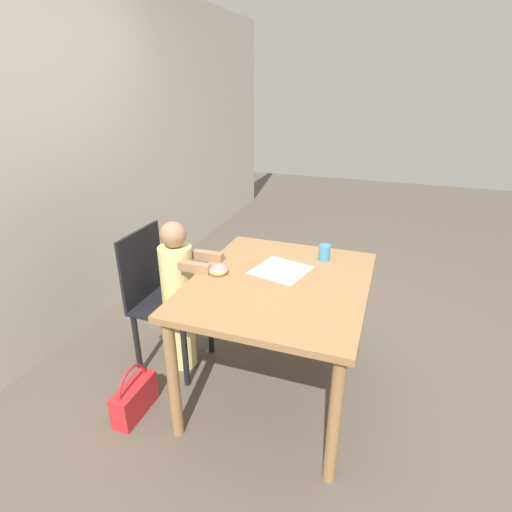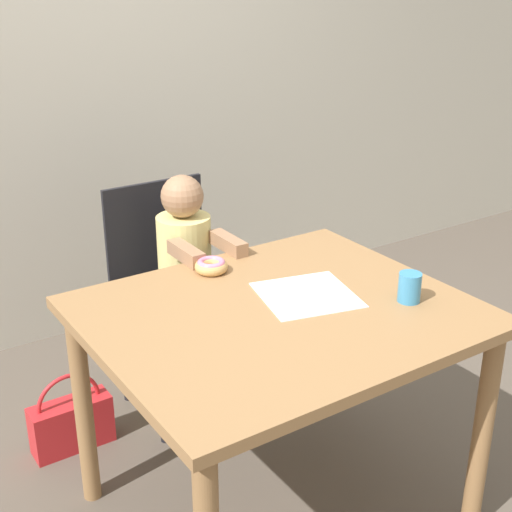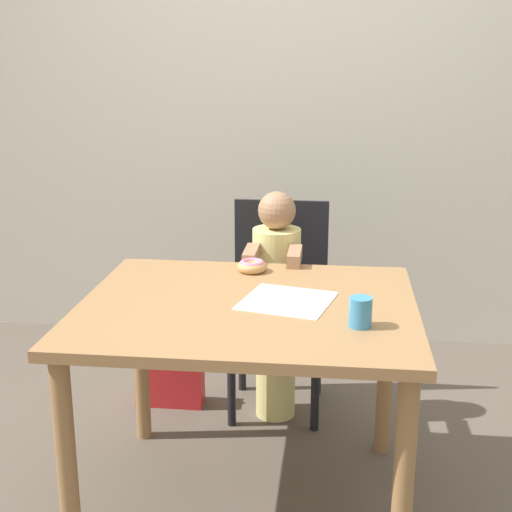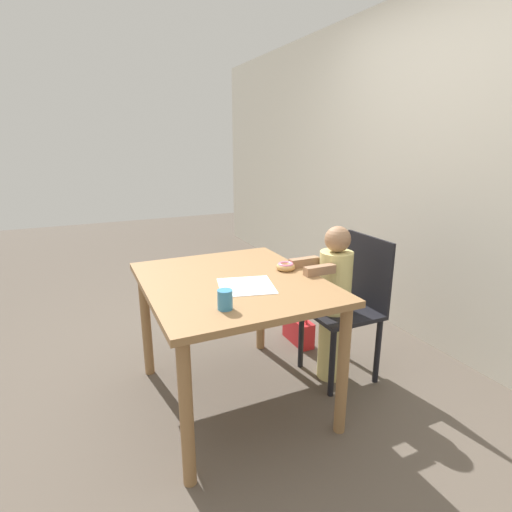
# 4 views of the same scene
# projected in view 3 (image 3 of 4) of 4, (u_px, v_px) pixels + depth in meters

# --- Properties ---
(ground_plane) EXTENTS (12.00, 12.00, 0.00)m
(ground_plane) POSITION_uv_depth(u_px,v_px,m) (248.00, 502.00, 2.53)
(ground_plane) COLOR brown
(wall_back) EXTENTS (8.00, 0.05, 2.50)m
(wall_back) POSITION_uv_depth(u_px,v_px,m) (286.00, 111.00, 3.73)
(wall_back) COLOR beige
(wall_back) RESTS_ON ground_plane
(dining_table) EXTENTS (1.10, 0.93, 0.75)m
(dining_table) POSITION_uv_depth(u_px,v_px,m) (248.00, 332.00, 2.35)
(dining_table) COLOR olive
(dining_table) RESTS_ON ground_plane
(chair) EXTENTS (0.42, 0.41, 0.91)m
(chair) POSITION_uv_depth(u_px,v_px,m) (278.00, 303.00, 3.14)
(chair) COLOR black
(chair) RESTS_ON ground_plane
(child_figure) EXTENTS (0.22, 0.37, 1.00)m
(child_figure) POSITION_uv_depth(u_px,v_px,m) (276.00, 304.00, 3.01)
(child_figure) COLOR #E0D17F
(child_figure) RESTS_ON ground_plane
(donut) EXTENTS (0.11, 0.11, 0.04)m
(donut) POSITION_uv_depth(u_px,v_px,m) (252.00, 266.00, 2.66)
(donut) COLOR tan
(donut) RESTS_ON dining_table
(napkin) EXTENTS (0.34, 0.34, 0.00)m
(napkin) POSITION_uv_depth(u_px,v_px,m) (287.00, 301.00, 2.34)
(napkin) COLOR white
(napkin) RESTS_ON dining_table
(handbag) EXTENTS (0.30, 0.11, 0.32)m
(handbag) POSITION_uv_depth(u_px,v_px,m) (170.00, 381.00, 3.22)
(handbag) COLOR red
(handbag) RESTS_ON ground_plane
(cup) EXTENTS (0.07, 0.07, 0.09)m
(cup) POSITION_uv_depth(u_px,v_px,m) (360.00, 312.00, 2.11)
(cup) COLOR teal
(cup) RESTS_ON dining_table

